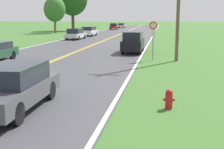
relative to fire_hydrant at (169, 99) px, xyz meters
The scene contains 9 objects.
fire_hydrant is the anchor object (origin of this frame).
traffic_sign 12.29m from the fire_hydrant, 94.67° to the left, with size 0.60×0.10×2.81m.
tree_behind_sign 52.24m from the fire_hydrant, 113.75° to the left, with size 4.12×4.12×6.88m.
car_dark_grey_sedan_nearest 5.38m from the fire_hydrant, behind, with size 2.02×4.85×1.53m.
car_black_suv_mid_near 17.18m from the fire_hydrant, 99.65° to the left, with size 1.70×4.77×1.85m.
car_silver_sedan_mid_far 34.09m from the fire_hydrant, 111.29° to the left, with size 2.06×4.64×1.52m.
car_white_suv_receding 41.45m from the fire_hydrant, 107.23° to the left, with size 2.01×4.24×1.53m.
car_red_hatchback_distant 68.09m from the fire_hydrant, 100.61° to the left, with size 1.88×3.84×1.53m.
car_champagne_hatchback_horizon 78.29m from the fire_hydrant, 98.83° to the left, with size 1.87×4.01×1.32m.
Camera 1 is at (7.78, 1.32, 3.14)m, focal length 50.00 mm.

